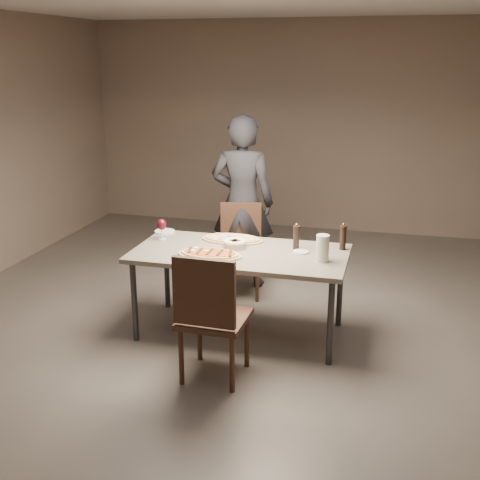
% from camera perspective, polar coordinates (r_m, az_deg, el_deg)
% --- Properties ---
extents(room, '(7.00, 7.00, 7.00)m').
position_cam_1_polar(room, '(4.90, 0.00, 6.15)').
color(room, '#5F5851').
rests_on(room, ground).
extents(dining_table, '(1.80, 0.90, 0.75)m').
position_cam_1_polar(dining_table, '(5.08, 0.00, -1.69)').
color(dining_table, slate).
rests_on(dining_table, ground).
extents(zucchini_pizza, '(0.54, 0.30, 0.05)m').
position_cam_1_polar(zucchini_pizza, '(4.96, -2.89, -1.32)').
color(zucchini_pizza, tan).
rests_on(zucchini_pizza, dining_table).
extents(ham_pizza, '(0.55, 0.31, 0.04)m').
position_cam_1_polar(ham_pizza, '(5.35, -0.74, 0.11)').
color(ham_pizza, tan).
rests_on(ham_pizza, dining_table).
extents(bread_basket, '(0.20, 0.20, 0.07)m').
position_cam_1_polar(bread_basket, '(5.15, -0.48, -0.28)').
color(bread_basket, '#EDE8C0').
rests_on(bread_basket, dining_table).
extents(oil_dish, '(0.13, 0.13, 0.02)m').
position_cam_1_polar(oil_dish, '(5.05, 5.77, -1.13)').
color(oil_dish, white).
rests_on(oil_dish, dining_table).
extents(pepper_mill_left, '(0.06, 0.06, 0.23)m').
position_cam_1_polar(pepper_mill_left, '(5.16, 9.74, 0.27)').
color(pepper_mill_left, black).
rests_on(pepper_mill_left, dining_table).
extents(pepper_mill_right, '(0.06, 0.06, 0.23)m').
position_cam_1_polar(pepper_mill_right, '(5.11, 5.36, 0.28)').
color(pepper_mill_right, black).
rests_on(pepper_mill_right, dining_table).
extents(carafe, '(0.10, 0.10, 0.22)m').
position_cam_1_polar(carafe, '(4.84, 7.83, -0.78)').
color(carafe, silver).
rests_on(carafe, dining_table).
extents(wine_glass, '(0.08, 0.08, 0.19)m').
position_cam_1_polar(wine_glass, '(5.41, -7.44, 1.40)').
color(wine_glass, silver).
rests_on(wine_glass, dining_table).
extents(side_plate, '(0.19, 0.19, 0.01)m').
position_cam_1_polar(side_plate, '(5.66, -7.16, 0.82)').
color(side_plate, white).
rests_on(side_plate, dining_table).
extents(chair_near, '(0.49, 0.49, 1.01)m').
position_cam_1_polar(chair_near, '(4.37, -2.85, -6.79)').
color(chair_near, '#3E251A').
rests_on(chair_near, ground).
extents(chair_far, '(0.51, 0.51, 0.91)m').
position_cam_1_polar(chair_far, '(6.05, 0.04, -0.39)').
color(chair_far, '#3E251A').
rests_on(chair_far, ground).
extents(diner, '(0.66, 0.44, 1.78)m').
position_cam_1_polar(diner, '(6.17, 0.23, 3.63)').
color(diner, black).
rests_on(diner, ground).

